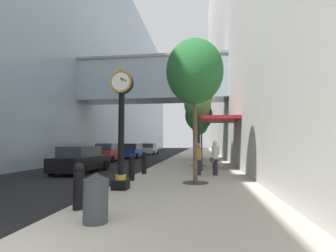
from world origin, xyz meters
name	(u,v)px	position (x,y,z in m)	size (l,w,h in m)	color
ground_plane	(173,157)	(0.00, 27.00, 0.00)	(110.00, 110.00, 0.00)	black
sidewalk_right	(197,156)	(2.91, 30.00, 0.07)	(5.82, 80.00, 0.14)	#ADA593
building_block_left	(91,66)	(-12.29, 29.90, 12.91)	(23.02, 80.00, 25.92)	#849EB2
building_block_right	(252,8)	(10.32, 30.00, 19.88)	(9.00, 80.00, 39.76)	#B7B2A8
street_clock	(121,121)	(0.59, 5.33, 2.61)	(0.84, 0.55, 4.49)	black
bollard_nearest	(79,185)	(0.39, 2.60, 0.76)	(0.28, 0.28, 1.18)	black
bollard_third	(132,167)	(0.39, 7.42, 0.76)	(0.28, 0.28, 1.18)	black
bollard_fourth	(144,162)	(0.39, 9.84, 0.76)	(0.28, 0.28, 1.18)	black
street_tree_near	(195,72)	(3.23, 7.17, 4.88)	(2.46, 2.46, 6.18)	#333335
street_tree_mid_near	(198,104)	(3.23, 14.79, 4.65)	(2.00, 2.00, 5.70)	#333335
street_tree_mid_far	(199,115)	(3.23, 22.40, 4.64)	(2.83, 2.83, 6.15)	#333335
street_tree_far	(199,125)	(3.23, 30.02, 4.18)	(2.30, 2.30, 5.39)	#333335
trash_bin	(96,197)	(1.27, 1.66, 0.68)	(0.53, 0.53, 1.05)	#383D42
pedestrian_walking	(215,157)	(4.18, 9.73, 1.08)	(0.52, 0.50, 1.77)	#23232D
pedestrian_by_clock	(198,158)	(3.32, 9.70, 1.03)	(0.48, 0.48, 1.68)	#23232D
storefront_awning	(218,120)	(4.58, 13.05, 3.28)	(2.40, 3.60, 3.30)	maroon
car_black_near	(81,160)	(-3.76, 10.89, 0.78)	(2.08, 4.69, 1.59)	black
car_blue_mid	(133,151)	(-4.51, 25.17, 0.83)	(2.13, 4.61, 1.71)	navy
car_red_far	(108,153)	(-5.43, 19.56, 0.84)	(2.11, 4.36, 1.74)	#AD191E
car_silver_trailing	(150,149)	(-4.44, 34.13, 0.82)	(2.14, 4.33, 1.70)	#B7BABF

